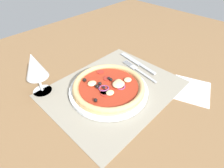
{
  "coord_description": "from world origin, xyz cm",
  "views": [
    {
      "loc": [
        -34.97,
        -33.18,
        42.29
      ],
      "look_at": [
        -0.7,
        0.0,
        2.66
      ],
      "focal_mm": 28.91,
      "sensor_mm": 36.0,
      "label": 1
    }
  ],
  "objects_px": {
    "plate": "(108,89)",
    "pizza": "(108,86)",
    "wine_glass": "(35,67)",
    "fork": "(137,70)",
    "napkin": "(191,90)",
    "knife": "(137,63)"
  },
  "relations": [
    {
      "from": "knife",
      "to": "wine_glass",
      "type": "xyz_separation_m",
      "value": [
        -0.37,
        0.13,
        0.09
      ]
    },
    {
      "from": "knife",
      "to": "wine_glass",
      "type": "relative_size",
      "value": 1.34
    },
    {
      "from": "plate",
      "to": "pizza",
      "type": "distance_m",
      "value": 0.02
    },
    {
      "from": "pizza",
      "to": "wine_glass",
      "type": "xyz_separation_m",
      "value": [
        -0.16,
        0.17,
        0.07
      ]
    },
    {
      "from": "pizza",
      "to": "napkin",
      "type": "distance_m",
      "value": 0.29
    },
    {
      "from": "wine_glass",
      "to": "napkin",
      "type": "height_order",
      "value": "wine_glass"
    },
    {
      "from": "plate",
      "to": "fork",
      "type": "xyz_separation_m",
      "value": [
        0.17,
        0.0,
        -0.0
      ]
    },
    {
      "from": "fork",
      "to": "napkin",
      "type": "relative_size",
      "value": 1.29
    },
    {
      "from": "wine_glass",
      "to": "fork",
      "type": "bearing_deg",
      "value": -26.83
    },
    {
      "from": "pizza",
      "to": "fork",
      "type": "bearing_deg",
      "value": 1.19
    },
    {
      "from": "knife",
      "to": "napkin",
      "type": "bearing_deg",
      "value": -171.1
    },
    {
      "from": "knife",
      "to": "wine_glass",
      "type": "distance_m",
      "value": 0.4
    },
    {
      "from": "plate",
      "to": "knife",
      "type": "bearing_deg",
      "value": 9.86
    },
    {
      "from": "plate",
      "to": "pizza",
      "type": "relative_size",
      "value": 1.1
    },
    {
      "from": "knife",
      "to": "wine_glass",
      "type": "bearing_deg",
      "value": 79.05
    },
    {
      "from": "wine_glass",
      "to": "plate",
      "type": "bearing_deg",
      "value": -46.85
    },
    {
      "from": "fork",
      "to": "knife",
      "type": "bearing_deg",
      "value": -41.09
    },
    {
      "from": "pizza",
      "to": "wine_glass",
      "type": "distance_m",
      "value": 0.24
    },
    {
      "from": "pizza",
      "to": "fork",
      "type": "height_order",
      "value": "pizza"
    },
    {
      "from": "fork",
      "to": "napkin",
      "type": "height_order",
      "value": "fork"
    },
    {
      "from": "fork",
      "to": "knife",
      "type": "relative_size",
      "value": 0.9
    },
    {
      "from": "pizza",
      "to": "knife",
      "type": "bearing_deg",
      "value": 9.95
    }
  ]
}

